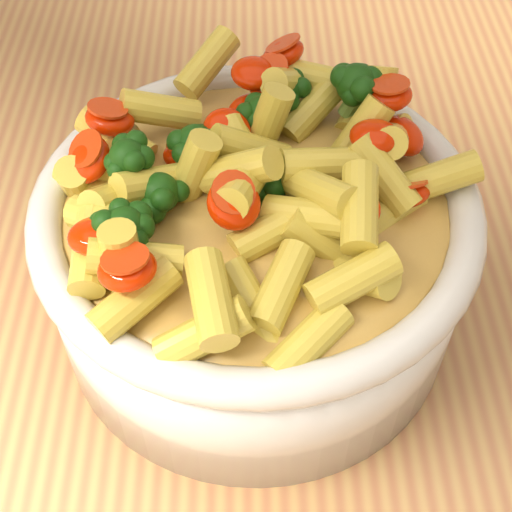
{
  "coord_description": "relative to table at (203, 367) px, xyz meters",
  "views": [
    {
      "loc": [
        0.04,
        -0.31,
        1.3
      ],
      "look_at": [
        0.04,
        -0.02,
        0.96
      ],
      "focal_mm": 50.0,
      "sensor_mm": 36.0,
      "label": 1
    }
  ],
  "objects": [
    {
      "name": "table",
      "position": [
        0.0,
        0.0,
        0.0
      ],
      "size": [
        1.2,
        0.8,
        0.9
      ],
      "color": "tan",
      "rests_on": "ground"
    },
    {
      "name": "serving_bowl",
      "position": [
        0.04,
        -0.02,
        0.16
      ],
      "size": [
        0.27,
        0.27,
        0.11
      ],
      "color": "silver",
      "rests_on": "table"
    },
    {
      "name": "pasta_salad",
      "position": [
        0.04,
        -0.02,
        0.23
      ],
      "size": [
        0.21,
        0.21,
        0.05
      ],
      "color": "#DEC846",
      "rests_on": "serving_bowl"
    }
  ]
}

